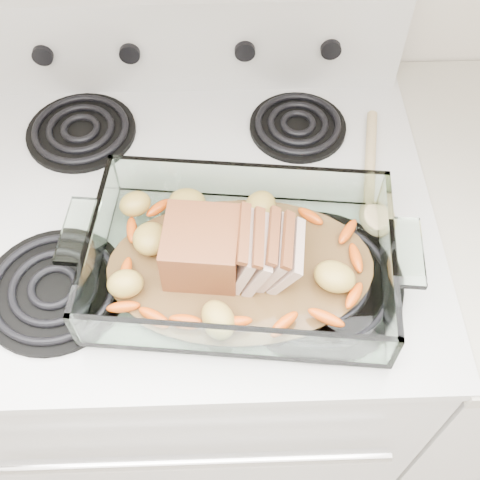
{
  "coord_description": "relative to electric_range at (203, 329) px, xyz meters",
  "views": [
    {
      "loc": [
        0.06,
        1.05,
        1.69
      ],
      "look_at": [
        0.08,
        1.54,
        0.99
      ],
      "focal_mm": 45.0,
      "sensor_mm": 36.0,
      "label": 1
    }
  ],
  "objects": [
    {
      "name": "electric_range",
      "position": [
        0.0,
        0.0,
        0.0
      ],
      "size": [
        0.78,
        0.7,
        1.12
      ],
      "color": "silver",
      "rests_on": "ground"
    },
    {
      "name": "baking_dish",
      "position": [
        0.08,
        -0.14,
        0.48
      ],
      "size": [
        0.42,
        0.28,
        0.08
      ],
      "rotation": [
        0.0,
        0.0,
        -0.11
      ],
      "color": "white",
      "rests_on": "electric_range"
    },
    {
      "name": "pork_roast",
      "position": [
        0.05,
        -0.14,
        0.51
      ],
      "size": [
        0.19,
        0.1,
        0.08
      ],
      "rotation": [
        0.0,
        0.0,
        -0.15
      ],
      "color": "brown",
      "rests_on": "baking_dish"
    },
    {
      "name": "roast_vegetables",
      "position": [
        0.08,
        -0.11,
        0.49
      ],
      "size": [
        0.32,
        0.17,
        0.04
      ],
      "rotation": [
        0.0,
        0.0,
        -0.08
      ],
      "color": "#EF500B",
      "rests_on": "baking_dish"
    },
    {
      "name": "wooden_spoon",
      "position": [
        0.3,
        0.0,
        0.46
      ],
      "size": [
        0.07,
        0.27,
        0.02
      ],
      "rotation": [
        0.0,
        0.0,
        -0.19
      ],
      "color": "#DDC688",
      "rests_on": "electric_range"
    }
  ]
}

